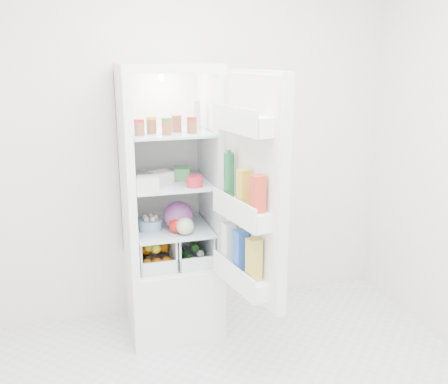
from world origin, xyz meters
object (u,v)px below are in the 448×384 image
object	(u,v)px
refrigerator	(170,235)
red_cabbage	(178,215)
mushroom_bowl	(150,225)
fridge_door	(251,195)

from	to	relation	value
refrigerator	red_cabbage	world-z (taller)	refrigerator
refrigerator	red_cabbage	bearing A→B (deg)	-73.94
mushroom_bowl	fridge_door	world-z (taller)	fridge_door
red_cabbage	mushroom_bowl	distance (m)	0.19
refrigerator	mushroom_bowl	xyz separation A→B (m)	(-0.14, -0.09, 0.12)
refrigerator	fridge_door	size ratio (longest dim) A/B	1.38
mushroom_bowl	refrigerator	bearing A→B (deg)	31.10
red_cabbage	mushroom_bowl	world-z (taller)	red_cabbage
red_cabbage	fridge_door	xyz separation A→B (m)	(0.32, -0.51, 0.25)
refrigerator	fridge_door	bearing A→B (deg)	-60.76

